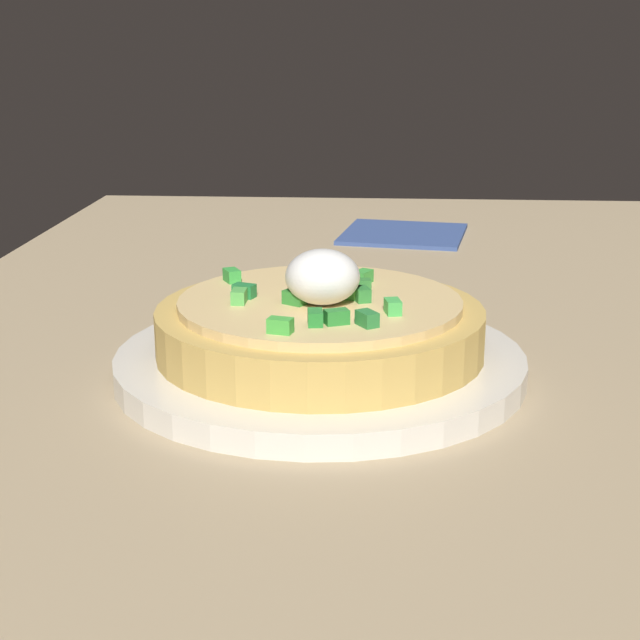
% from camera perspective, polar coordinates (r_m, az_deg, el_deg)
% --- Properties ---
extents(dining_table, '(1.21, 0.76, 0.03)m').
position_cam_1_polar(dining_table, '(0.61, 6.70, -3.93)').
color(dining_table, tan).
rests_on(dining_table, ground).
extents(plate, '(0.25, 0.25, 0.01)m').
position_cam_1_polar(plate, '(0.58, -0.00, -2.60)').
color(plate, silver).
rests_on(plate, dining_table).
extents(pizza, '(0.19, 0.19, 0.07)m').
position_cam_1_polar(pizza, '(0.57, 0.01, -0.24)').
color(pizza, tan).
rests_on(pizza, plate).
extents(napkin, '(0.14, 0.14, 0.00)m').
position_cam_1_polar(napkin, '(0.97, 5.01, 5.14)').
color(napkin, '#354D88').
rests_on(napkin, dining_table).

